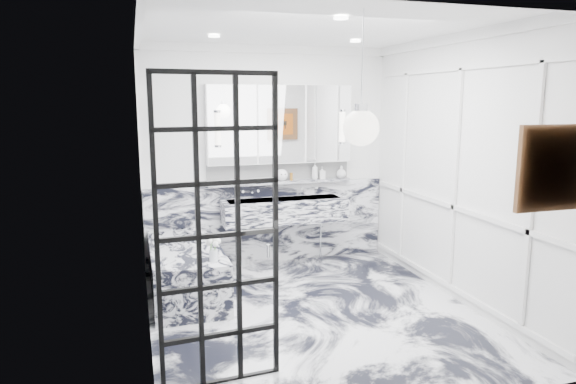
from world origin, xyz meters
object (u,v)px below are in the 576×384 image
object	(u,v)px
crittall_door	(219,235)
mirror_cabinet	(280,124)
bathtub	(186,270)
trough_sink	(284,210)

from	to	relation	value
crittall_door	mirror_cabinet	distance (m)	3.09
mirror_cabinet	bathtub	bearing A→B (deg)	-147.94
crittall_door	trough_sink	distance (m)	2.89
bathtub	crittall_door	bearing A→B (deg)	-87.79
trough_sink	bathtub	world-z (taller)	trough_sink
trough_sink	bathtub	size ratio (longest dim) A/B	0.97
crittall_door	mirror_cabinet	world-z (taller)	mirror_cabinet
trough_sink	crittall_door	bearing A→B (deg)	-115.93
crittall_door	bathtub	xyz separation A→B (m)	(-0.07, 1.91, -0.88)
mirror_cabinet	bathtub	size ratio (longest dim) A/B	1.15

